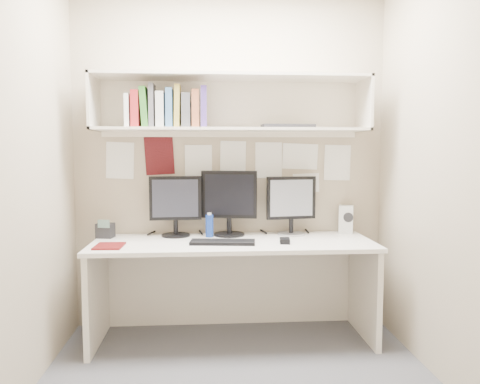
{
  "coord_description": "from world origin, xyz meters",
  "views": [
    {
      "loc": [
        -0.19,
        -2.66,
        1.37
      ],
      "look_at": [
        0.03,
        0.35,
        1.11
      ],
      "focal_mm": 35.0,
      "sensor_mm": 36.0,
      "label": 1
    }
  ],
  "objects": [
    {
      "name": "floor",
      "position": [
        0.0,
        0.0,
        0.0
      ],
      "size": [
        2.4,
        2.0,
        0.01
      ],
      "primitive_type": "cube",
      "color": "#4B4B51",
      "rests_on": "ground"
    },
    {
      "name": "wall_back",
      "position": [
        0.0,
        1.0,
        1.3
      ],
      "size": [
        2.4,
        0.02,
        2.6
      ],
      "primitive_type": "cube",
      "color": "tan",
      "rests_on": "ground"
    },
    {
      "name": "wall_front",
      "position": [
        0.0,
        -1.0,
        1.3
      ],
      "size": [
        2.4,
        0.02,
        2.6
      ],
      "primitive_type": "cube",
      "color": "tan",
      "rests_on": "ground"
    },
    {
      "name": "wall_left",
      "position": [
        -1.2,
        0.0,
        1.3
      ],
      "size": [
        0.02,
        2.0,
        2.6
      ],
      "primitive_type": "cube",
      "color": "tan",
      "rests_on": "ground"
    },
    {
      "name": "wall_right",
      "position": [
        1.2,
        0.0,
        1.3
      ],
      "size": [
        0.02,
        2.0,
        2.6
      ],
      "primitive_type": "cube",
      "color": "tan",
      "rests_on": "ground"
    },
    {
      "name": "desk",
      "position": [
        0.0,
        0.65,
        0.37
      ],
      "size": [
        2.0,
        0.7,
        0.73
      ],
      "color": "silver",
      "rests_on": "floor"
    },
    {
      "name": "overhead_hutch",
      "position": [
        0.0,
        0.86,
        1.72
      ],
      "size": [
        2.0,
        0.38,
        0.4
      ],
      "color": "silver",
      "rests_on": "wall_back"
    },
    {
      "name": "pinned_papers",
      "position": [
        0.0,
        0.99,
        1.25
      ],
      "size": [
        1.92,
        0.01,
        0.48
      ],
      "primitive_type": null,
      "color": "white",
      "rests_on": "wall_back"
    },
    {
      "name": "monitor_left",
      "position": [
        -0.42,
        0.87,
        0.98
      ],
      "size": [
        0.39,
        0.21,
        0.45
      ],
      "rotation": [
        0.0,
        0.0,
        0.05
      ],
      "color": "black",
      "rests_on": "desk"
    },
    {
      "name": "monitor_center",
      "position": [
        -0.02,
        0.87,
        1.0
      ],
      "size": [
        0.42,
        0.23,
        0.49
      ],
      "rotation": [
        0.0,
        0.0,
        -0.2
      ],
      "color": "black",
      "rests_on": "desk"
    },
    {
      "name": "monitor_right",
      "position": [
        0.46,
        0.87,
        0.98
      ],
      "size": [
        0.39,
        0.21,
        0.45
      ],
      "rotation": [
        0.0,
        0.0,
        0.14
      ],
      "color": "#A5A5AA",
      "rests_on": "desk"
    },
    {
      "name": "keyboard",
      "position": [
        -0.08,
        0.55,
        0.74
      ],
      "size": [
        0.46,
        0.21,
        0.02
      ],
      "primitive_type": "cube",
      "rotation": [
        0.0,
        0.0,
        -0.11
      ],
      "color": "black",
      "rests_on": "desk"
    },
    {
      "name": "mouse",
      "position": [
        0.36,
        0.53,
        0.75
      ],
      "size": [
        0.08,
        0.12,
        0.03
      ],
      "primitive_type": "cube",
      "rotation": [
        0.0,
        0.0,
        -0.12
      ],
      "color": "black",
      "rests_on": "desk"
    },
    {
      "name": "speaker",
      "position": [
        0.91,
        0.92,
        0.84
      ],
      "size": [
        0.14,
        0.14,
        0.22
      ],
      "rotation": [
        0.0,
        0.0,
        -0.33
      ],
      "color": "silver",
      "rests_on": "desk"
    },
    {
      "name": "blue_bottle",
      "position": [
        -0.17,
        0.81,
        0.82
      ],
      "size": [
        0.06,
        0.06,
        0.18
      ],
      "color": "navy",
      "rests_on": "desk"
    },
    {
      "name": "maroon_notebook",
      "position": [
        -0.84,
        0.49,
        0.74
      ],
      "size": [
        0.19,
        0.23,
        0.01
      ],
      "primitive_type": "cube",
      "rotation": [
        0.0,
        0.0,
        -0.03
      ],
      "color": "#550E0E",
      "rests_on": "desk"
    },
    {
      "name": "desk_phone",
      "position": [
        -0.94,
        0.83,
        0.79
      ],
      "size": [
        0.13,
        0.13,
        0.14
      ],
      "rotation": [
        0.0,
        0.0,
        -0.2
      ],
      "color": "black",
      "rests_on": "desk"
    },
    {
      "name": "book_stack",
      "position": [
        -0.47,
        0.77,
        1.68
      ],
      "size": [
        0.57,
        0.19,
        0.31
      ],
      "color": "white",
      "rests_on": "overhead_hutch"
    },
    {
      "name": "hutch_tray",
      "position": [
        0.41,
        0.78,
        1.55
      ],
      "size": [
        0.39,
        0.17,
        0.03
      ],
      "primitive_type": "cube",
      "rotation": [
        0.0,
        0.0,
        0.07
      ],
      "color": "black",
      "rests_on": "overhead_hutch"
    }
  ]
}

